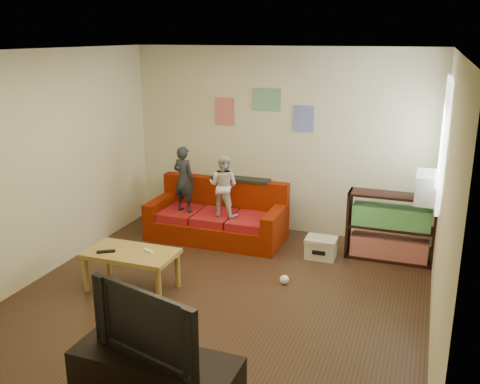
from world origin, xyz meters
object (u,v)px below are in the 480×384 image
(child_a, at_px, (184,179))
(television, at_px, (153,321))
(tv_stand, at_px, (156,383))
(bookshelf, at_px, (390,231))
(file_box, at_px, (321,248))
(sofa, at_px, (218,219))
(child_b, at_px, (223,185))
(coffee_table, at_px, (131,257))

(child_a, xyz_separation_m, television, (1.41, -3.48, -0.09))
(tv_stand, bearing_deg, bookshelf, 69.29)
(bookshelf, bearing_deg, file_box, -162.82)
(sofa, distance_m, child_b, 0.60)
(child_b, bearing_deg, file_box, -179.35)
(child_b, relative_size, coffee_table, 0.84)
(child_a, xyz_separation_m, tv_stand, (1.41, -3.48, -0.63))
(child_a, relative_size, bookshelf, 0.85)
(child_b, distance_m, bookshelf, 2.31)
(sofa, distance_m, file_box, 1.58)
(child_a, bearing_deg, television, 124.45)
(tv_stand, xyz_separation_m, television, (0.00, 0.00, 0.54))
(tv_stand, bearing_deg, child_b, 103.90)
(sofa, relative_size, child_a, 2.04)
(child_a, relative_size, television, 0.93)
(child_a, height_order, television, child_a)
(bookshelf, bearing_deg, child_b, -175.10)
(sofa, distance_m, tv_stand, 3.77)
(coffee_table, height_order, tv_stand, tv_stand)
(tv_stand, relative_size, television, 1.31)
(child_a, bearing_deg, bookshelf, -163.68)
(child_a, height_order, file_box, child_a)
(file_box, bearing_deg, child_b, 177.22)
(television, bearing_deg, bookshelf, 84.16)
(sofa, distance_m, child_a, 0.77)
(child_a, height_order, tv_stand, child_a)
(file_box, height_order, television, television)
(sofa, xyz_separation_m, bookshelf, (2.41, 0.03, 0.11))
(child_b, bearing_deg, coffee_table, 78.00)
(sofa, distance_m, television, 3.81)
(child_b, bearing_deg, child_a, 3.43)
(child_a, distance_m, child_b, 0.60)
(coffee_table, distance_m, file_box, 2.51)
(television, bearing_deg, coffee_table, 141.42)
(sofa, xyz_separation_m, coffee_table, (-0.32, -1.87, 0.12))
(child_a, height_order, child_b, child_a)
(coffee_table, height_order, file_box, coffee_table)
(sofa, bearing_deg, bookshelf, 0.66)
(child_b, bearing_deg, sofa, -44.87)
(file_box, distance_m, tv_stand, 3.47)
(child_a, distance_m, file_box, 2.14)
(child_b, relative_size, tv_stand, 0.66)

